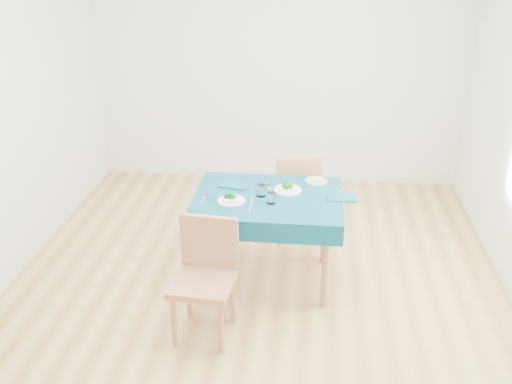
# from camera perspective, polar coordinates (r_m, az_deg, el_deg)

# --- Properties ---
(room_shell) EXTENTS (4.02, 4.52, 2.73)m
(room_shell) POSITION_cam_1_polar(r_m,az_deg,el_deg) (4.07, 0.00, 6.39)
(room_shell) COLOR olive
(room_shell) RESTS_ON ground
(table) EXTENTS (1.13, 0.86, 0.76)m
(table) POSITION_cam_1_polar(r_m,az_deg,el_deg) (4.57, 1.16, -4.76)
(table) COLOR #074055
(table) RESTS_ON ground
(chair_near) EXTENTS (0.45, 0.49, 1.03)m
(chair_near) POSITION_cam_1_polar(r_m,az_deg,el_deg) (3.92, -5.37, -8.00)
(chair_near) COLOR #976746
(chair_near) RESTS_ON ground
(chair_far) EXTENTS (0.49, 0.52, 0.99)m
(chair_far) POSITION_cam_1_polar(r_m,az_deg,el_deg) (5.20, 3.81, 0.46)
(chair_far) COLOR #976746
(chair_far) RESTS_ON ground
(bowl_near) EXTENTS (0.21, 0.21, 0.06)m
(bowl_near) POSITION_cam_1_polar(r_m,az_deg,el_deg) (4.30, -2.47, -0.59)
(bowl_near) COLOR white
(bowl_near) RESTS_ON table
(bowl_far) EXTENTS (0.22, 0.22, 0.07)m
(bowl_far) POSITION_cam_1_polar(r_m,az_deg,el_deg) (4.49, 3.20, 0.53)
(bowl_far) COLOR white
(bowl_far) RESTS_ON table
(fork_near) EXTENTS (0.02, 0.17, 0.00)m
(fork_near) POSITION_cam_1_polar(r_m,az_deg,el_deg) (4.37, -5.26, -0.68)
(fork_near) COLOR silver
(fork_near) RESTS_ON table
(knife_near) EXTENTS (0.02, 0.23, 0.00)m
(knife_near) POSITION_cam_1_polar(r_m,az_deg,el_deg) (4.25, -0.53, -1.34)
(knife_near) COLOR silver
(knife_near) RESTS_ON table
(fork_far) EXTENTS (0.08, 0.20, 0.00)m
(fork_far) POSITION_cam_1_polar(r_m,az_deg,el_deg) (4.51, 1.41, 0.26)
(fork_far) COLOR silver
(fork_far) RESTS_ON table
(knife_far) EXTENTS (0.07, 0.23, 0.00)m
(knife_far) POSITION_cam_1_polar(r_m,az_deg,el_deg) (4.42, 8.19, -0.52)
(knife_far) COLOR silver
(knife_far) RESTS_ON table
(napkin_near) EXTENTS (0.25, 0.20, 0.01)m
(napkin_near) POSITION_cam_1_polar(r_m,az_deg,el_deg) (4.58, -2.16, 0.71)
(napkin_near) COLOR #0B495E
(napkin_near) RESTS_ON table
(napkin_far) EXTENTS (0.21, 0.15, 0.01)m
(napkin_far) POSITION_cam_1_polar(r_m,az_deg,el_deg) (4.41, 8.58, -0.56)
(napkin_far) COLOR #0B495E
(napkin_far) RESTS_ON table
(tumbler_center) EXTENTS (0.07, 0.07, 0.09)m
(tumbler_center) POSITION_cam_1_polar(r_m,az_deg,el_deg) (4.38, 0.50, 0.15)
(tumbler_center) COLOR white
(tumbler_center) RESTS_ON table
(tumbler_side) EXTENTS (0.07, 0.07, 0.09)m
(tumbler_side) POSITION_cam_1_polar(r_m,az_deg,el_deg) (4.27, 1.54, -0.60)
(tumbler_side) COLOR white
(tumbler_side) RESTS_ON table
(side_plate) EXTENTS (0.19, 0.19, 0.01)m
(side_plate) POSITION_cam_1_polar(r_m,az_deg,el_deg) (4.68, 6.07, 1.10)
(side_plate) COLOR #97C560
(side_plate) RESTS_ON table
(bread_slice) EXTENTS (0.09, 0.09, 0.01)m
(bread_slice) POSITION_cam_1_polar(r_m,az_deg,el_deg) (4.67, 6.07, 1.22)
(bread_slice) COLOR beige
(bread_slice) RESTS_ON side_plate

